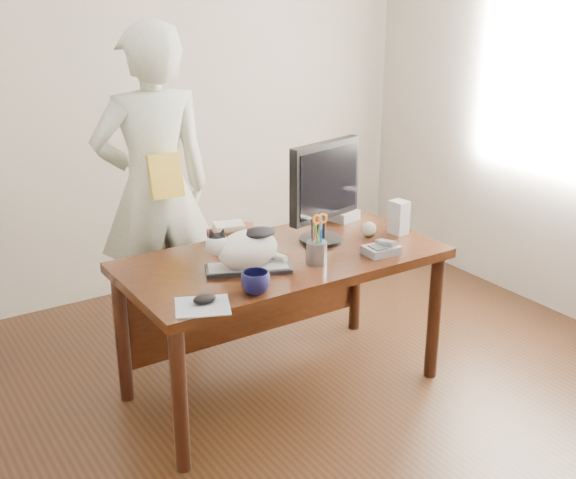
# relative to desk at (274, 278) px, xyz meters

# --- Properties ---
(room) EXTENTS (4.50, 4.50, 4.50)m
(room) POSITION_rel_desk_xyz_m (0.00, -0.68, 0.75)
(room) COLOR black
(room) RESTS_ON ground
(desk) EXTENTS (1.60, 0.80, 0.75)m
(desk) POSITION_rel_desk_xyz_m (0.00, 0.00, 0.00)
(desk) COLOR black
(desk) RESTS_ON ground
(keyboard) EXTENTS (0.43, 0.30, 0.02)m
(keyboard) POSITION_rel_desk_xyz_m (-0.24, -0.16, 0.16)
(keyboard) COLOR black
(keyboard) RESTS_ON desk
(cat) EXTENTS (0.39, 0.29, 0.22)m
(cat) POSITION_rel_desk_xyz_m (-0.25, -0.15, 0.27)
(cat) COLOR silver
(cat) RESTS_ON keyboard
(monitor) EXTENTS (0.47, 0.28, 0.53)m
(monitor) POSITION_rel_desk_xyz_m (0.29, -0.03, 0.45)
(monitor) COLOR black
(monitor) RESTS_ON desk
(pen_cup) EXTENTS (0.11, 0.11, 0.25)m
(pen_cup) POSITION_rel_desk_xyz_m (0.08, -0.25, 0.22)
(pen_cup) COLOR gray
(pen_cup) RESTS_ON desk
(mousepad) EXTENTS (0.29, 0.28, 0.01)m
(mousepad) POSITION_rel_desk_xyz_m (-0.60, -0.40, 0.15)
(mousepad) COLOR #A2A7AE
(mousepad) RESTS_ON desk
(mouse) EXTENTS (0.12, 0.10, 0.04)m
(mouse) POSITION_rel_desk_xyz_m (-0.58, -0.38, 0.17)
(mouse) COLOR black
(mouse) RESTS_ON mousepad
(coffee_mug) EXTENTS (0.17, 0.17, 0.10)m
(coffee_mug) POSITION_rel_desk_xyz_m (-0.34, -0.40, 0.20)
(coffee_mug) COLOR black
(coffee_mug) RESTS_ON desk
(phone) EXTENTS (0.18, 0.14, 0.08)m
(phone) POSITION_rel_desk_xyz_m (0.43, -0.33, 0.17)
(phone) COLOR slate
(phone) RESTS_ON desk
(speaker) EXTENTS (0.09, 0.10, 0.18)m
(speaker) POSITION_rel_desk_xyz_m (0.70, -0.14, 0.24)
(speaker) COLOR #A0A0A2
(speaker) RESTS_ON desk
(baseball) EXTENTS (0.08, 0.08, 0.08)m
(baseball) POSITION_rel_desk_xyz_m (0.54, -0.09, 0.19)
(baseball) COLOR beige
(baseball) RESTS_ON desk
(book_stack) EXTENTS (0.28, 0.25, 0.09)m
(book_stack) POSITION_rel_desk_xyz_m (-0.10, 0.26, 0.19)
(book_stack) COLOR #4A1913
(book_stack) RESTS_ON desk
(calculator) EXTENTS (0.20, 0.23, 0.06)m
(calculator) POSITION_rel_desk_xyz_m (0.59, 0.24, 0.18)
(calculator) COLOR slate
(calculator) RESTS_ON desk
(person) EXTENTS (0.72, 0.51, 1.86)m
(person) POSITION_rel_desk_xyz_m (-0.31, 0.78, 0.33)
(person) COLOR white
(person) RESTS_ON ground
(held_book) EXTENTS (0.18, 0.12, 0.24)m
(held_book) POSITION_rel_desk_xyz_m (-0.31, 0.61, 0.45)
(held_book) COLOR gold
(held_book) RESTS_ON person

